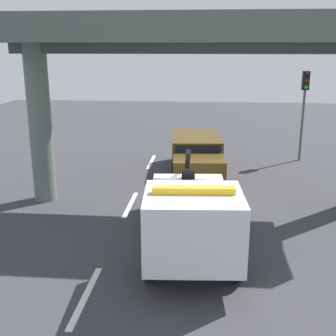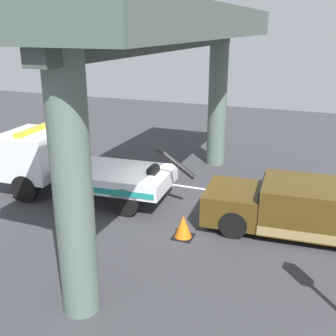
{
  "view_description": "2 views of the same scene",
  "coord_description": "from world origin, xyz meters",
  "px_view_note": "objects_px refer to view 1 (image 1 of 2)",
  "views": [
    {
      "loc": [
        14.54,
        0.4,
        5.6
      ],
      "look_at": [
        -0.55,
        -0.96,
        1.26
      ],
      "focal_mm": 45.9,
      "sensor_mm": 36.0,
      "label": 1
    },
    {
      "loc": [
        -4.96,
        12.08,
        6.01
      ],
      "look_at": [
        -0.31,
        0.35,
        1.66
      ],
      "focal_mm": 44.1,
      "sensor_mm": 36.0,
      "label": 2
    }
  ],
  "objects_px": {
    "towed_van_green": "(197,155)",
    "traffic_light_near": "(305,96)",
    "tow_truck_white": "(191,215)",
    "traffic_cone_orange": "(237,187)"
  },
  "relations": [
    {
      "from": "towed_van_green",
      "to": "traffic_light_near",
      "type": "height_order",
      "value": "traffic_light_near"
    },
    {
      "from": "towed_van_green",
      "to": "traffic_light_near",
      "type": "relative_size",
      "value": 1.21
    },
    {
      "from": "tow_truck_white",
      "to": "traffic_light_near",
      "type": "relative_size",
      "value": 1.65
    },
    {
      "from": "towed_van_green",
      "to": "traffic_light_near",
      "type": "distance_m",
      "value": 6.21
    },
    {
      "from": "traffic_light_near",
      "to": "traffic_cone_orange",
      "type": "bearing_deg",
      "value": -31.61
    },
    {
      "from": "tow_truck_white",
      "to": "traffic_cone_orange",
      "type": "distance_m",
      "value": 5.38
    },
    {
      "from": "towed_van_green",
      "to": "traffic_cone_orange",
      "type": "relative_size",
      "value": 7.49
    },
    {
      "from": "traffic_light_near",
      "to": "tow_truck_white",
      "type": "bearing_deg",
      "value": -25.31
    },
    {
      "from": "tow_truck_white",
      "to": "traffic_cone_orange",
      "type": "height_order",
      "value": "tow_truck_white"
    },
    {
      "from": "towed_van_green",
      "to": "traffic_light_near",
      "type": "xyz_separation_m",
      "value": [
        -2.5,
        5.14,
        2.44
      ]
    }
  ]
}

